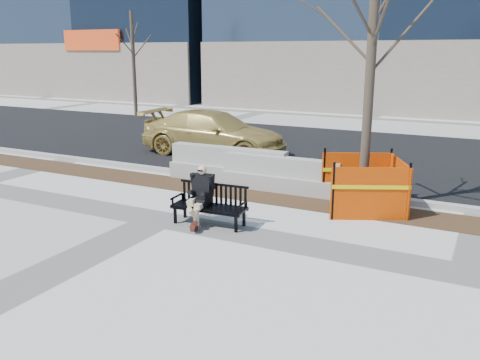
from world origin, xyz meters
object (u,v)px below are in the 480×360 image
object	(u,v)px
sedan	(214,154)
bench	(209,224)
jersey_barrier_left	(228,181)
seated_man	(201,223)
jersey_barrier_right	(281,191)
tree_fence	(362,209)

from	to	relation	value
sedan	bench	bearing A→B (deg)	-152.25
bench	sedan	world-z (taller)	sedan
sedan	jersey_barrier_left	xyz separation A→B (m)	(2.21, -3.07, 0.00)
seated_man	jersey_barrier_right	world-z (taller)	seated_man
tree_fence	bench	bearing A→B (deg)	-135.53
seated_man	sedan	bearing A→B (deg)	113.72
bench	jersey_barrier_right	size ratio (longest dim) A/B	0.51
bench	jersey_barrier_left	bearing A→B (deg)	108.13
jersey_barrier_left	seated_man	bearing A→B (deg)	-71.92
seated_man	sedan	xyz separation A→B (m)	(-3.34, 6.33, 0.00)
tree_fence	jersey_barrier_left	xyz separation A→B (m)	(-3.87, 0.80, 0.00)
sedan	jersey_barrier_right	bearing A→B (deg)	-131.80
tree_fence	sedan	world-z (taller)	tree_fence
tree_fence	sedan	size ratio (longest dim) A/B	1.22
tree_fence	jersey_barrier_right	bearing A→B (deg)	164.90
bench	tree_fence	xyz separation A→B (m)	(2.53, 2.48, 0.00)
seated_man	jersey_barrier_right	xyz separation A→B (m)	(0.52, 3.06, 0.00)
tree_fence	sedan	distance (m)	7.21
sedan	jersey_barrier_left	world-z (taller)	sedan
jersey_barrier_left	bench	bearing A→B (deg)	-68.81
tree_fence	jersey_barrier_right	distance (m)	2.31
bench	jersey_barrier_left	world-z (taller)	jersey_barrier_left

